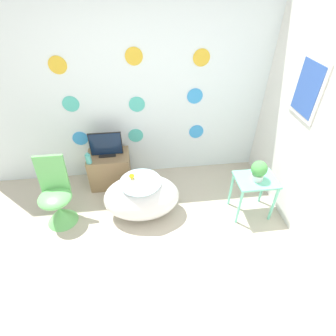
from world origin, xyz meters
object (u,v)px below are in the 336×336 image
object	(u,v)px
chair	(58,205)
vase	(88,159)
potted_plant_left	(259,170)
tv	(106,145)
bathtub	(142,197)

from	to	relation	value
chair	vase	bearing A→B (deg)	54.55
potted_plant_left	tv	bearing A→B (deg)	155.97
vase	potted_plant_left	xyz separation A→B (m)	(1.99, -0.64, 0.12)
tv	vase	xyz separation A→B (m)	(-0.23, -0.15, -0.09)
vase	potted_plant_left	size ratio (longest dim) A/B	0.62
bathtub	chair	distance (m)	1.00
chair	tv	world-z (taller)	chair
bathtub	chair	size ratio (longest dim) A/B	1.06
tv	potted_plant_left	bearing A→B (deg)	-24.03
potted_plant_left	chair	bearing A→B (deg)	176.44
bathtub	chair	world-z (taller)	chair
tv	vase	size ratio (longest dim) A/B	2.80
vase	bathtub	bearing A→B (deg)	-37.14
tv	bathtub	bearing A→B (deg)	-56.67
chair	tv	size ratio (longest dim) A/B	2.05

